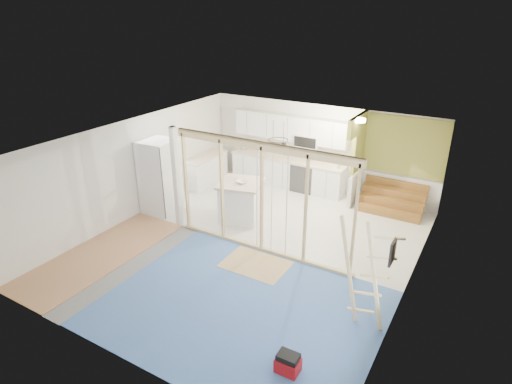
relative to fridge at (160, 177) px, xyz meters
The scene contains 17 objects.
room 3.11m from the fridge, ahead, with size 7.01×8.01×2.61m.
floor_overlays 3.31m from the fridge, ahead, with size 7.00×8.00×0.03m.
stud_frame 2.92m from the fridge, ahead, with size 4.66×0.14×2.60m.
base_cabinets 3.30m from the fridge, 63.45° to the left, with size 4.45×2.24×0.93m.
upper_cabinets 4.12m from the fridge, 56.55° to the left, with size 3.60×0.41×0.85m.
green_partition 6.03m from the fridge, 32.14° to the left, with size 2.25×1.51×2.60m.
pot_rack 3.27m from the fridge, 27.60° to the left, with size 0.52×0.52×0.72m.
sheathing_panel 6.99m from the fridge, 20.53° to the right, with size 0.02×4.00×2.60m, color tan.
electrical_panel 6.78m from the fridge, 15.90° to the right, with size 0.04×0.30×0.40m, color #38383D.
ceiling_light 5.37m from the fridge, 29.74° to the left, with size 0.32×0.32×0.08m, color #FFEABF.
fridge is the anchor object (origin of this frame).
island 2.28m from the fridge, 16.95° to the left, with size 1.31×1.31×1.05m.
bowl 2.27m from the fridge, 15.54° to the left, with size 0.28×0.28×0.07m, color silver.
soap_bottle_a 3.33m from the fridge, 80.27° to the left, with size 0.12×0.12×0.32m, color #A6A7B9.
soap_bottle_b 4.93m from the fridge, 40.21° to the left, with size 0.10×0.10×0.22m, color white.
toolbox 6.48m from the fridge, 31.49° to the right, with size 0.36×0.27×0.34m.
ladder 6.32m from the fridge, 15.87° to the right, with size 1.08×0.05×2.00m.
Camera 1 is at (4.47, -7.40, 5.14)m, focal length 30.00 mm.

